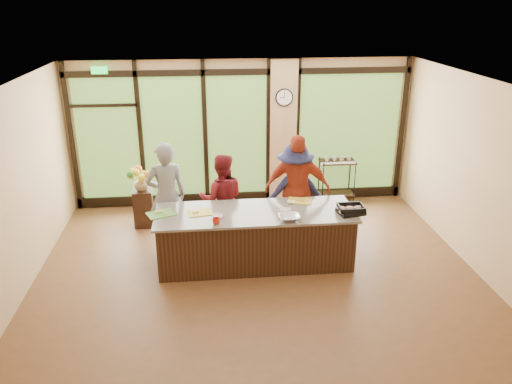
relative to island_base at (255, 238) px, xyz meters
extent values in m
plane|color=brown|center=(0.00, -0.30, -0.44)|extent=(7.00, 7.00, 0.00)
plane|color=white|center=(0.00, -0.30, 2.56)|extent=(7.00, 7.00, 0.00)
plane|color=tan|center=(0.00, 2.70, 1.06)|extent=(7.00, 0.00, 7.00)
plane|color=tan|center=(-3.50, -0.30, 1.06)|extent=(0.00, 6.00, 6.00)
plane|color=tan|center=(3.50, -0.30, 1.06)|extent=(0.00, 6.00, 6.00)
cube|color=tan|center=(0.85, 2.64, 1.06)|extent=(0.55, 0.12, 3.00)
cube|color=black|center=(0.00, 2.65, 2.31)|extent=(6.90, 0.08, 0.12)
cube|color=black|center=(0.00, 2.65, -0.32)|extent=(6.90, 0.08, 0.20)
cube|color=#19D83F|center=(-2.70, 2.60, 2.39)|extent=(0.30, 0.04, 0.14)
cube|color=#3E6724|center=(-2.70, 2.67, 1.01)|extent=(1.20, 0.02, 2.50)
cube|color=#3E6724|center=(-1.40, 2.67, 1.01)|extent=(1.20, 0.02, 2.50)
cube|color=#3E6724|center=(-0.10, 2.67, 1.01)|extent=(1.20, 0.02, 2.50)
cube|color=#3E6724|center=(2.25, 2.67, 1.01)|extent=(2.10, 0.02, 2.50)
cube|color=black|center=(-3.40, 2.65, 1.06)|extent=(0.08, 0.08, 3.00)
cube|color=black|center=(-2.05, 2.65, 1.06)|extent=(0.08, 0.08, 3.00)
cube|color=black|center=(-0.75, 2.65, 1.06)|extent=(0.08, 0.08, 3.00)
cube|color=black|center=(0.55, 2.65, 1.06)|extent=(0.08, 0.08, 3.00)
cube|color=black|center=(1.15, 2.65, 1.06)|extent=(0.08, 0.08, 3.00)
cube|color=black|center=(3.40, 2.65, 1.06)|extent=(0.08, 0.08, 3.00)
cube|color=black|center=(0.00, 0.00, 0.00)|extent=(3.10, 1.00, 0.88)
cube|color=gray|center=(0.00, 0.00, 0.46)|extent=(3.20, 1.10, 0.04)
cylinder|color=black|center=(0.85, 2.57, 1.81)|extent=(0.36, 0.04, 0.36)
cylinder|color=white|center=(0.85, 2.55, 1.81)|extent=(0.31, 0.01, 0.31)
cube|color=black|center=(0.85, 2.55, 1.86)|extent=(0.01, 0.00, 0.11)
cube|color=black|center=(0.80, 2.55, 1.81)|extent=(0.09, 0.00, 0.01)
imported|color=slate|center=(-1.45, 0.75, 0.51)|extent=(0.77, 0.59, 1.90)
imported|color=maroon|center=(-0.50, 0.83, 0.38)|extent=(0.83, 0.67, 1.64)
imported|color=#9E2E18|center=(0.82, 0.75, 0.54)|extent=(1.22, 0.69, 1.96)
imported|color=#1A1B39|center=(0.79, 0.83, 0.45)|extent=(1.16, 0.68, 1.77)
cube|color=black|center=(1.50, -0.23, 0.52)|extent=(0.45, 0.38, 0.07)
imported|color=silver|center=(0.49, -0.37, 0.52)|extent=(0.34, 0.34, 0.08)
cube|color=#4C8D33|center=(-1.50, 0.05, 0.49)|extent=(0.50, 0.44, 0.01)
cube|color=gold|center=(-0.88, 0.03, 0.49)|extent=(0.42, 0.35, 0.01)
cube|color=gold|center=(0.79, 0.36, 0.49)|extent=(0.46, 0.39, 0.01)
imported|color=white|center=(-0.61, -0.18, 0.51)|extent=(0.21, 0.21, 0.05)
imported|color=white|center=(0.50, -0.04, 0.50)|extent=(0.18, 0.18, 0.05)
imported|color=white|center=(0.63, 0.28, 0.50)|extent=(0.13, 0.13, 0.03)
imported|color=#AC2111|center=(-0.64, -0.40, 0.53)|extent=(0.14, 0.14, 0.10)
cube|color=black|center=(-1.98, 1.66, -0.08)|extent=(0.38, 0.38, 0.72)
imported|color=olive|center=(-1.98, 1.66, 0.43)|extent=(0.33, 0.33, 0.29)
cube|color=black|center=(1.99, 2.45, -0.25)|extent=(0.75, 0.44, 0.03)
cube|color=black|center=(1.99, 2.45, 0.46)|extent=(0.75, 0.44, 0.03)
cylinder|color=black|center=(1.65, 2.26, 0.04)|extent=(0.03, 0.03, 0.95)
cylinder|color=black|center=(2.33, 2.26, 0.04)|extent=(0.03, 0.03, 0.95)
cylinder|color=black|center=(1.65, 2.64, 0.04)|extent=(0.03, 0.03, 0.95)
cylinder|color=black|center=(2.33, 2.64, 0.04)|extent=(0.03, 0.03, 0.95)
imported|color=silver|center=(1.76, 2.45, 0.53)|extent=(0.11, 0.11, 0.10)
imported|color=silver|center=(1.92, 2.45, 0.53)|extent=(0.11, 0.11, 0.10)
imported|color=silver|center=(2.08, 2.45, 0.53)|extent=(0.11, 0.11, 0.10)
imported|color=silver|center=(2.22, 2.45, 0.53)|extent=(0.11, 0.11, 0.10)
camera|label=1|loc=(-0.75, -7.28, 3.70)|focal=35.00mm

